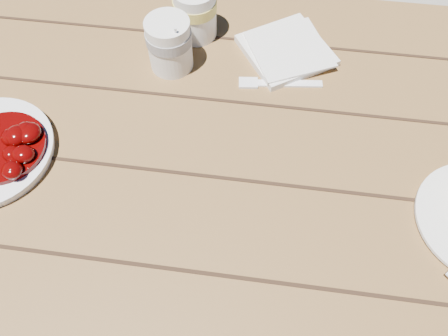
# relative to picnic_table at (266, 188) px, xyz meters

# --- Properties ---
(ground) EXTENTS (60.00, 60.00, 0.00)m
(ground) POSITION_rel_picnic_table_xyz_m (0.00, 0.00, -0.59)
(ground) COLOR gray
(ground) RESTS_ON ground
(picnic_table) EXTENTS (2.00, 1.55, 0.75)m
(picnic_table) POSITION_rel_picnic_table_xyz_m (0.00, 0.00, 0.00)
(picnic_table) COLOR brown
(picnic_table) RESTS_ON ground
(coffee_cup) EXTENTS (0.08, 0.08, 0.10)m
(coffee_cup) POSITION_rel_picnic_table_xyz_m (-0.21, 0.16, 0.21)
(coffee_cup) COLOR white
(coffee_cup) RESTS_ON picnic_table
(napkin_stack) EXTENTS (0.21, 0.21, 0.01)m
(napkin_stack) POSITION_rel_picnic_table_xyz_m (0.01, 0.22, 0.17)
(napkin_stack) COLOR white
(napkin_stack) RESTS_ON picnic_table
(fork_table) EXTENTS (0.16, 0.04, 0.00)m
(fork_table) POSITION_rel_picnic_table_xyz_m (0.02, 0.14, 0.16)
(fork_table) COLOR white
(fork_table) RESTS_ON picnic_table
(second_cup) EXTENTS (0.08, 0.08, 0.10)m
(second_cup) POSITION_rel_picnic_table_xyz_m (-0.17, 0.25, 0.21)
(second_cup) COLOR white
(second_cup) RESTS_ON picnic_table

